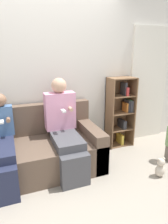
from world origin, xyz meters
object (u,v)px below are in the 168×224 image
object	(u,v)px
adult_seated	(64,125)
teddy_bear	(160,168)
bookshelf	(121,111)
couch	(34,152)
child_seated	(4,142)

from	to	relation	value
adult_seated	teddy_bear	world-z (taller)	adult_seated
bookshelf	teddy_bear	bearing A→B (deg)	-90.34
couch	adult_seated	bearing A→B (deg)	-9.33
adult_seated	teddy_bear	bearing A→B (deg)	-31.43
adult_seated	bookshelf	xyz separation A→B (m)	(1.15, 0.40, -0.04)
adult_seated	child_seated	bearing A→B (deg)	-176.36
child_seated	couch	bearing A→B (deg)	18.28
couch	child_seated	size ratio (longest dim) A/B	1.67
couch	child_seated	distance (m)	0.48
couch	bookshelf	xyz separation A→B (m)	(1.59, 0.33, 0.34)
couch	bookshelf	bearing A→B (deg)	11.59
child_seated	teddy_bear	world-z (taller)	child_seated
child_seated	teddy_bear	distance (m)	2.10
adult_seated	couch	bearing A→B (deg)	170.67
couch	adult_seated	distance (m)	0.58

